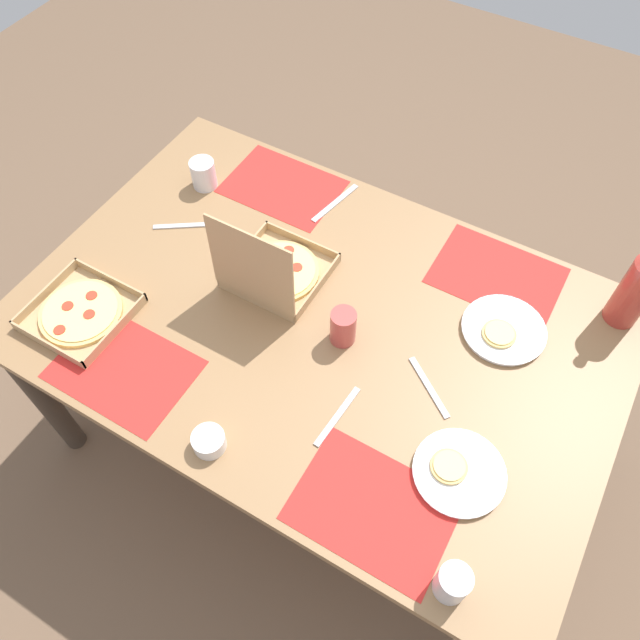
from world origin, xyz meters
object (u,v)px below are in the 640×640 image
Objects in this scene: pizza_box_center at (274,270)px; plate_near_left at (503,330)px; plate_far_right at (458,472)px; condiment_bowl at (209,441)px; soda_bottle at (638,287)px; cup_clear_left at (453,583)px; cup_dark at (203,174)px; pizza_box_corner_right at (81,313)px; cup_spare at (343,327)px.

pizza_box_center is 0.65m from plate_near_left.
plate_far_right is 0.60m from condiment_bowl.
condiment_bowl is at bearing 23.10° from plate_far_right.
condiment_bowl reaches higher than plate_far_right.
soda_bottle is (-0.89, -0.37, 0.09)m from pizza_box_center.
soda_bottle is 0.90m from cup_clear_left.
plate_near_left is 1.04m from cup_dark.
pizza_box_center is 1.33× the size of plate_far_right.
plate_far_right is 2.34× the size of cup_dark.
pizza_box_corner_right is at bearing 29.82° from soda_bottle.
plate_far_right is 0.69m from soda_bottle.
pizza_box_center is at bearing -75.16° from condiment_bowl.
pizza_box_corner_right is at bearing 27.17° from plate_near_left.
pizza_box_center is at bearing 22.51° from soda_bottle.
condiment_bowl reaches higher than plate_near_left.
condiment_bowl is (0.76, 0.88, -0.11)m from soda_bottle.
pizza_box_corner_right is 1.17× the size of plate_far_right.
cup_clear_left is 0.87× the size of cup_spare.
cup_spare is (0.37, 0.23, 0.05)m from plate_near_left.
pizza_box_center is at bearing -34.08° from cup_clear_left.
cup_dark is (1.17, -0.74, -0.00)m from cup_clear_left.
soda_bottle is 1.17m from condiment_bowl.
cup_clear_left is (0.13, 0.89, -0.08)m from soda_bottle.
soda_bottle reaches higher than cup_clear_left.
pizza_box_corner_right is 0.59m from cup_dark.
pizza_box_center is 0.74m from plate_far_right.
cup_clear_left is at bearing 101.21° from plate_near_left.
pizza_box_center is (-0.40, -0.37, 0.03)m from pizza_box_corner_right.
cup_clear_left is at bearing 179.05° from condiment_bowl.
cup_clear_left is at bearing 147.80° from cup_dark.
cup_dark is at bearing -24.41° from plate_far_right.
condiment_bowl is at bearing 53.26° from plate_near_left.
cup_dark reaches higher than pizza_box_corner_right.
cup_spare is at bearing -25.32° from plate_far_right.
plate_near_left is at bearing -152.83° from pizza_box_corner_right.
cup_spare is (0.42, -0.20, 0.05)m from plate_far_right.
cup_dark is at bearing -53.38° from condiment_bowl.
plate_near_left is at bearing -147.55° from cup_spare.
plate_near_left is at bearing -83.33° from plate_far_right.
condiment_bowl is (-0.54, 0.73, -0.02)m from cup_dark.
condiment_bowl is (0.55, 0.23, 0.01)m from plate_far_right.
plate_far_right is at bearing 96.67° from plate_near_left.
cup_dark is 0.86× the size of cup_spare.
cup_spare is (0.50, -0.44, 0.01)m from cup_clear_left.
soda_bottle reaches higher than cup_spare.
pizza_box_center reaches higher than cup_dark.
cup_spare is at bearing 156.17° from cup_dark.
plate_far_right is at bearing -156.90° from condiment_bowl.
cup_dark is (0.41, -0.22, 0.00)m from pizza_box_center.
pizza_box_corner_right is 1.49m from soda_bottle.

